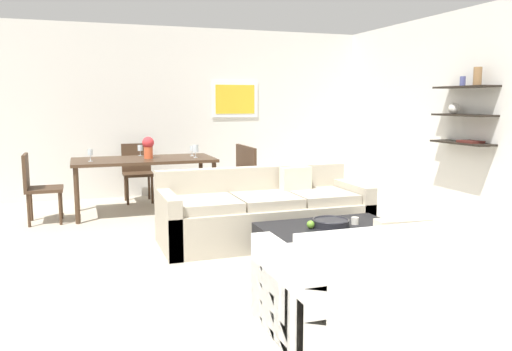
% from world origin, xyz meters
% --- Properties ---
extents(ground_plane, '(18.00, 18.00, 0.00)m').
position_xyz_m(ground_plane, '(0.00, 0.00, 0.00)').
color(ground_plane, '#BCB29E').
extents(back_wall_unit, '(8.40, 0.09, 2.70)m').
position_xyz_m(back_wall_unit, '(0.30, 3.53, 1.35)').
color(back_wall_unit, silver).
rests_on(back_wall_unit, ground).
extents(right_wall_shelf_unit, '(0.34, 8.20, 2.70)m').
position_xyz_m(right_wall_shelf_unit, '(3.03, 0.60, 1.35)').
color(right_wall_shelf_unit, silver).
rests_on(right_wall_shelf_unit, ground).
extents(sofa_beige, '(2.25, 0.90, 0.78)m').
position_xyz_m(sofa_beige, '(0.15, 0.34, 0.29)').
color(sofa_beige, '#B2A893').
rests_on(sofa_beige, ground).
extents(loveseat_white, '(1.64, 0.90, 0.78)m').
position_xyz_m(loveseat_white, '(0.21, -1.97, 0.29)').
color(loveseat_white, white).
rests_on(loveseat_white, ground).
extents(coffee_table, '(1.27, 0.92, 0.38)m').
position_xyz_m(coffee_table, '(0.42, -0.77, 0.19)').
color(coffee_table, black).
rests_on(coffee_table, ground).
extents(decorative_bowl, '(0.34, 0.34, 0.07)m').
position_xyz_m(decorative_bowl, '(0.43, -0.70, 0.42)').
color(decorative_bowl, black).
rests_on(decorative_bowl, coffee_table).
extents(candle_jar, '(0.07, 0.07, 0.07)m').
position_xyz_m(candle_jar, '(0.68, -0.70, 0.41)').
color(candle_jar, silver).
rests_on(candle_jar, coffee_table).
extents(apple_on_coffee_table, '(0.07, 0.07, 0.07)m').
position_xyz_m(apple_on_coffee_table, '(0.22, -0.71, 0.42)').
color(apple_on_coffee_table, '#669E2D').
rests_on(apple_on_coffee_table, coffee_table).
extents(dining_table, '(1.89, 0.92, 0.75)m').
position_xyz_m(dining_table, '(-0.90, 2.23, 0.68)').
color(dining_table, '#422D1E').
rests_on(dining_table, ground).
extents(dining_chair_right_near, '(0.44, 0.44, 0.88)m').
position_xyz_m(dining_chair_right_near, '(0.44, 2.02, 0.50)').
color(dining_chair_right_near, '#422D1E').
rests_on(dining_chair_right_near, ground).
extents(dining_chair_right_far, '(0.44, 0.44, 0.88)m').
position_xyz_m(dining_chair_right_far, '(0.44, 2.44, 0.50)').
color(dining_chair_right_far, '#422D1E').
rests_on(dining_chair_right_far, ground).
extents(dining_chair_left_near, '(0.44, 0.44, 0.88)m').
position_xyz_m(dining_chair_left_near, '(-2.25, 2.02, 0.50)').
color(dining_chair_left_near, '#422D1E').
rests_on(dining_chair_left_near, ground).
extents(dining_chair_head, '(0.44, 0.44, 0.88)m').
position_xyz_m(dining_chair_head, '(-0.90, 3.10, 0.50)').
color(dining_chair_head, '#422D1E').
rests_on(dining_chair_head, ground).
extents(wine_glass_right_near, '(0.08, 0.08, 0.17)m').
position_xyz_m(wine_glass_right_near, '(-0.21, 2.12, 0.87)').
color(wine_glass_right_near, silver).
rests_on(wine_glass_right_near, dining_table).
extents(wine_glass_left_near, '(0.06, 0.06, 0.16)m').
position_xyz_m(wine_glass_left_near, '(-1.60, 2.12, 0.86)').
color(wine_glass_left_near, silver).
rests_on(wine_glass_left_near, dining_table).
extents(wine_glass_right_far, '(0.06, 0.06, 0.15)m').
position_xyz_m(wine_glass_right_far, '(-0.21, 2.35, 0.85)').
color(wine_glass_right_far, silver).
rests_on(wine_glass_right_far, dining_table).
extents(wine_glass_head, '(0.07, 0.07, 0.15)m').
position_xyz_m(wine_glass_head, '(-0.90, 2.63, 0.85)').
color(wine_glass_head, silver).
rests_on(wine_glass_head, dining_table).
extents(centerpiece_vase, '(0.16, 0.16, 0.30)m').
position_xyz_m(centerpiece_vase, '(-0.84, 2.21, 0.92)').
color(centerpiece_vase, '#D85933').
rests_on(centerpiece_vase, dining_table).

